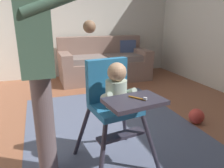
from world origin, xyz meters
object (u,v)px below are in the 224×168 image
object	(u,v)px
high_chair	(115,96)
adult_standing	(39,62)
couch	(104,63)
toy_ball	(196,116)

from	to	relation	value
high_chair	adult_standing	bearing A→B (deg)	-99.23
couch	high_chair	world-z (taller)	high_chair
high_chair	toy_ball	bearing A→B (deg)	99.52
couch	toy_ball	distance (m)	2.34
high_chair	toy_ball	xyz separation A→B (m)	(1.19, 0.37, -0.54)
toy_ball	couch	bearing A→B (deg)	101.44
couch	toy_ball	size ratio (longest dim) A/B	9.77
couch	adult_standing	world-z (taller)	adult_standing
high_chair	adult_standing	world-z (taller)	adult_standing
adult_standing	toy_ball	bearing A→B (deg)	13.16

